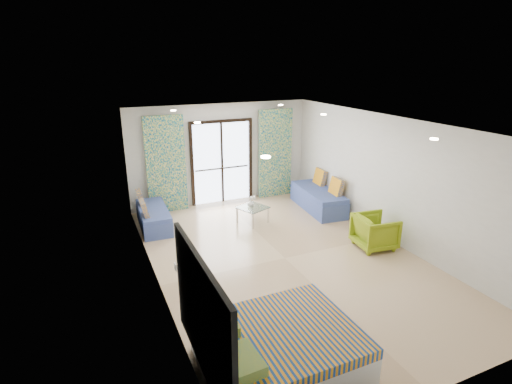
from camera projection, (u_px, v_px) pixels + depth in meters
name	position (u px, v px, depth m)	size (l,w,h in m)	color
floor	(285.00, 258.00, 8.03)	(5.00, 7.50, 0.01)	tan
ceiling	(288.00, 124.00, 7.16)	(5.00, 7.50, 0.01)	silver
wall_back	(221.00, 154.00, 10.84)	(5.00, 0.01, 2.70)	silver
wall_front	(449.00, 297.00, 4.35)	(5.00, 0.01, 2.70)	silver
wall_left	(154.00, 215.00, 6.63)	(0.01, 7.50, 2.70)	silver
wall_right	(389.00, 179.00, 8.56)	(0.01, 7.50, 2.70)	silver
balcony_door	(222.00, 157.00, 10.84)	(1.76, 0.08, 2.28)	black
balcony_rail	(222.00, 168.00, 10.95)	(1.52, 0.03, 0.04)	#595451
curtain_left	(166.00, 165.00, 10.12)	(1.00, 0.10, 2.50)	silver
curtain_right	(275.00, 154.00, 11.31)	(1.00, 0.10, 2.50)	silver
downlight_a	(266.00, 157.00, 4.90)	(0.12, 0.12, 0.02)	#FFE0B2
downlight_b	(434.00, 139.00, 5.98)	(0.12, 0.12, 0.02)	#FFE0B2
downlight_c	(197.00, 123.00, 7.50)	(0.12, 0.12, 0.02)	#FFE0B2
downlight_d	(323.00, 114.00, 8.58)	(0.12, 0.12, 0.02)	#FFE0B2
downlight_e	(173.00, 110.00, 9.23)	(0.12, 0.12, 0.02)	#FFE0B2
downlight_f	(281.00, 105.00, 10.31)	(0.12, 0.12, 0.02)	#FFE0B2
headboard	(202.00, 317.00, 4.50)	(0.06, 2.10, 1.50)	black
switch_plate	(175.00, 267.00, 5.58)	(0.02, 0.10, 0.10)	silver
bed	(278.00, 348.00, 5.13)	(1.96, 1.60, 0.68)	silver
daybed_left	(153.00, 217.00, 9.46)	(0.71, 1.68, 0.82)	#394B89
daybed_right	(319.00, 198.00, 10.56)	(0.94, 2.01, 0.96)	#394B89
coffee_table	(253.00, 209.00, 9.64)	(0.80, 0.80, 0.71)	silver
vase	(251.00, 203.00, 9.65)	(0.16, 0.17, 0.16)	white
armchair	(375.00, 230.00, 8.37)	(0.77, 0.72, 0.79)	#839B14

